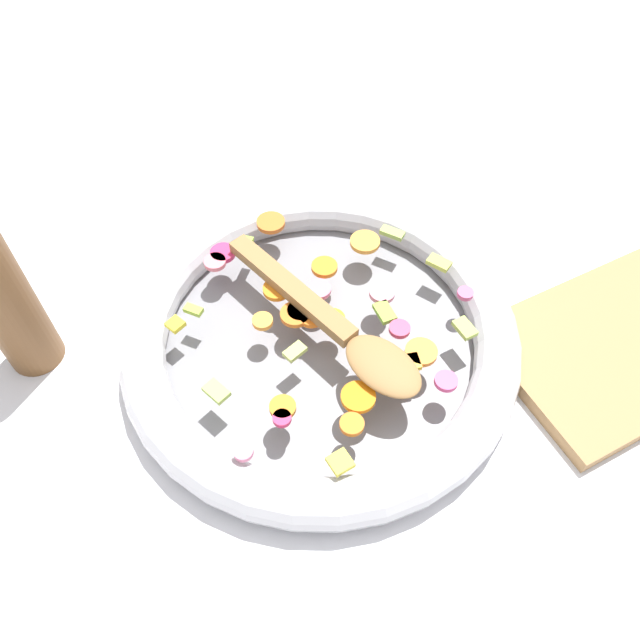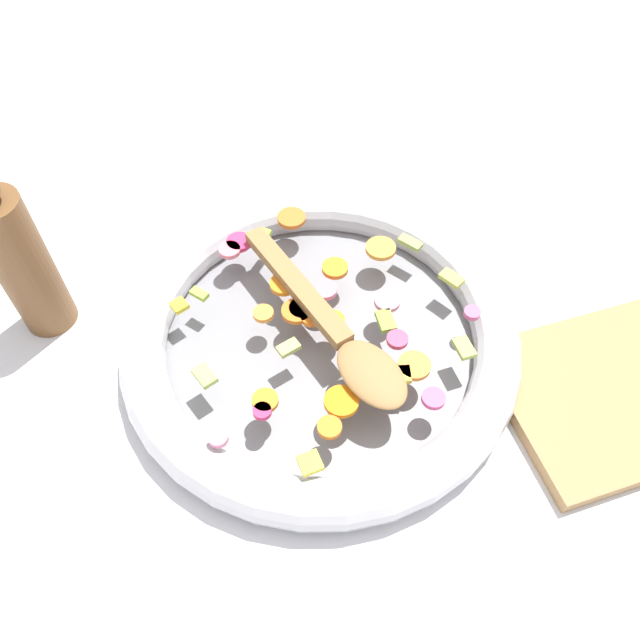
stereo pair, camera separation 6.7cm
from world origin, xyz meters
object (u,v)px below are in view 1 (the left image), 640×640
pepper_mill (4,301)px  cutting_board (619,345)px  skillet (320,335)px  wooden_spoon (339,329)px

pepper_mill → cutting_board: (-0.59, 0.29, -0.09)m
skillet → wooden_spoon: size_ratio=1.58×
cutting_board → pepper_mill: bearing=-26.6°
skillet → pepper_mill: pepper_mill is taller
wooden_spoon → cutting_board: wooden_spoon is taller
wooden_spoon → cutting_board: 0.32m
wooden_spoon → pepper_mill: bearing=-28.8°
skillet → wooden_spoon: bearing=106.0°
skillet → cutting_board: bearing=152.0°
pepper_mill → cutting_board: size_ratio=0.80×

